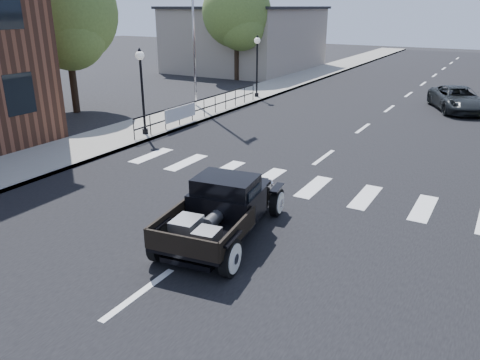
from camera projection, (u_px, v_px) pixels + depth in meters
The scene contains 13 objects.
ground at pixel (222, 233), 11.43m from camera, with size 120.00×120.00×0.00m, color black.
road at pixel (380, 116), 23.59m from camera, with size 14.00×80.00×0.02m, color black.
road_markings at pixel (349, 139), 19.54m from camera, with size 12.00×60.00×0.06m, color silver, non-canonical shape.
sidewalk_left at pixel (235, 99), 27.56m from camera, with size 3.00×80.00×0.15m, color gray.
low_building_left at pixel (247, 40), 40.31m from camera, with size 10.00×12.00×5.00m, color gray.
railing at pixel (204, 106), 22.74m from camera, with size 0.08×10.00×1.00m, color black, non-canonical shape.
banner at pixel (181, 118), 21.15m from camera, with size 0.04×2.20×0.60m, color silver, non-canonical shape.
lamp_post_b at pixel (142, 92), 19.20m from camera, with size 0.36×0.36×3.51m, color black, non-canonical shape.
lamp_post_c at pixel (257, 66), 27.31m from camera, with size 0.36×0.36×3.51m, color black, non-canonical shape.
big_tree_near at pixel (68, 38), 23.18m from camera, with size 5.09×5.09×7.47m, color #4E662C, non-canonical shape.
big_tree_far at pixel (237, 29), 33.87m from camera, with size 4.95×4.95×7.28m, color #4E662C, non-canonical shape.
hotrod_pickup at pixel (223, 208), 10.99m from camera, with size 2.03×4.35×1.51m, color black, non-canonical shape.
second_car at pixel (458, 99), 24.53m from camera, with size 2.08×4.52×1.26m, color black.
Camera 1 is at (5.52, -8.66, 5.21)m, focal length 35.00 mm.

